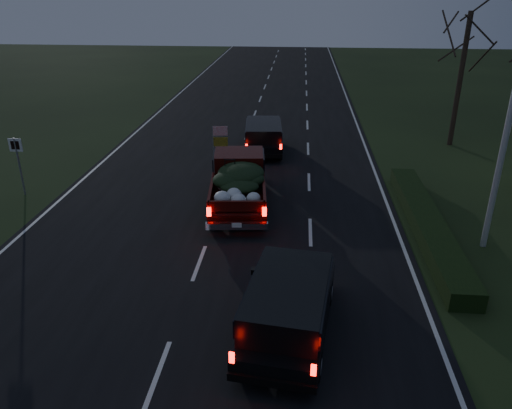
# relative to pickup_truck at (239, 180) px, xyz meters

# --- Properties ---
(ground) EXTENTS (120.00, 120.00, 0.00)m
(ground) POSITION_rel_pickup_truck_xyz_m (-0.73, -4.75, -1.09)
(ground) COLOR black
(ground) RESTS_ON ground
(road_asphalt) EXTENTS (14.00, 120.00, 0.02)m
(road_asphalt) POSITION_rel_pickup_truck_xyz_m (-0.73, -4.75, -1.08)
(road_asphalt) COLOR black
(road_asphalt) RESTS_ON ground
(hedge_row) EXTENTS (1.00, 10.00, 0.60)m
(hedge_row) POSITION_rel_pickup_truck_xyz_m (7.07, -1.75, -0.79)
(hedge_row) COLOR black
(hedge_row) RESTS_ON ground
(route_sign) EXTENTS (0.55, 0.08, 2.50)m
(route_sign) POSITION_rel_pickup_truck_xyz_m (-9.23, 0.25, 0.57)
(route_sign) COLOR gray
(route_sign) RESTS_ON ground
(bare_tree_far) EXTENTS (3.60, 3.60, 7.00)m
(bare_tree_far) POSITION_rel_pickup_truck_xyz_m (10.77, 9.25, 4.14)
(bare_tree_far) COLOR black
(bare_tree_far) RESTS_ON ground
(pickup_truck) EXTENTS (2.64, 5.73, 2.91)m
(pickup_truck) POSITION_rel_pickup_truck_xyz_m (0.00, 0.00, 0.00)
(pickup_truck) COLOR #3B0B08
(pickup_truck) RESTS_ON ground
(lead_suv) EXTENTS (2.21, 4.61, 1.29)m
(lead_suv) POSITION_rel_pickup_truck_xyz_m (0.48, 7.04, -0.12)
(lead_suv) COLOR black
(lead_suv) RESTS_ON ground
(rear_suv) EXTENTS (2.53, 4.87, 1.34)m
(rear_suv) POSITION_rel_pickup_truck_xyz_m (2.22, -8.11, -0.08)
(rear_suv) COLOR black
(rear_suv) RESTS_ON ground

